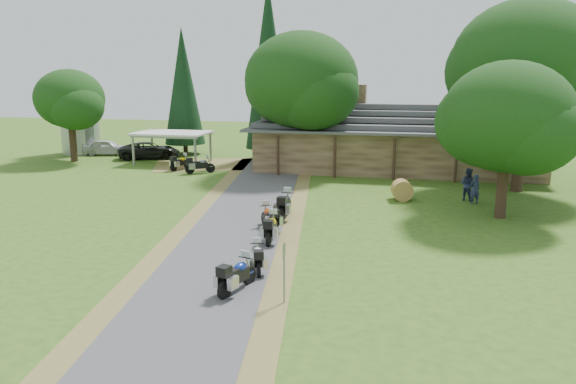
% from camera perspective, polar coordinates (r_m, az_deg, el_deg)
% --- Properties ---
extents(ground, '(120.00, 120.00, 0.00)m').
position_cam_1_polar(ground, '(20.87, -7.94, -8.13)').
color(ground, '#335919').
rests_on(ground, ground).
extents(driveway, '(51.95, 51.95, 0.00)m').
position_cam_1_polar(driveway, '(24.61, -5.86, -4.90)').
color(driveway, '#444446').
rests_on(driveway, ground).
extents(lodge, '(21.40, 9.40, 4.90)m').
position_cam_1_polar(lodge, '(42.62, 10.95, 5.57)').
color(lodge, brown).
rests_on(lodge, ground).
extents(silo, '(3.62, 3.62, 6.71)m').
position_cam_1_polar(silo, '(53.26, -20.45, 7.30)').
color(silo, gray).
rests_on(silo, ground).
extents(carport, '(5.77, 3.88, 2.48)m').
position_cam_1_polar(carport, '(45.64, -11.64, 4.44)').
color(carport, silver).
rests_on(carport, ground).
extents(car_white_sedan, '(3.21, 5.50, 1.72)m').
position_cam_1_polar(car_white_sedan, '(51.67, -17.93, 4.56)').
color(car_white_sedan, silver).
rests_on(car_white_sedan, ground).
extents(car_dark_suv, '(4.32, 5.93, 2.09)m').
position_cam_1_polar(car_dark_suv, '(48.44, -13.94, 4.54)').
color(car_dark_suv, black).
rests_on(car_dark_suv, ground).
extents(motorcycle_row_a, '(1.12, 1.93, 1.26)m').
position_cam_1_polar(motorcycle_row_a, '(18.89, -5.19, -8.25)').
color(motorcycle_row_a, navy).
rests_on(motorcycle_row_a, ground).
extents(motorcycle_row_b, '(1.02, 1.74, 1.13)m').
position_cam_1_polar(motorcycle_row_b, '(20.68, -3.08, -6.56)').
color(motorcycle_row_b, '#B5B9BE').
rests_on(motorcycle_row_b, ground).
extents(motorcycle_row_c, '(0.77, 1.93, 1.29)m').
position_cam_1_polar(motorcycle_row_c, '(24.17, -1.71, -3.57)').
color(motorcycle_row_c, '#CDAE00').
rests_on(motorcycle_row_c, ground).
extents(motorcycle_row_d, '(1.51, 1.87, 1.26)m').
position_cam_1_polar(motorcycle_row_d, '(25.98, -1.88, -2.48)').
color(motorcycle_row_d, '#C64014').
rests_on(motorcycle_row_d, ground).
extents(motorcycle_row_e, '(0.71, 2.09, 1.42)m').
position_cam_1_polar(motorcycle_row_e, '(27.99, -0.29, -1.22)').
color(motorcycle_row_e, black).
rests_on(motorcycle_row_e, ground).
extents(motorcycle_carport_a, '(1.23, 1.86, 1.22)m').
position_cam_1_polar(motorcycle_carport_a, '(42.46, -10.87, 3.04)').
color(motorcycle_carport_a, '#D2B301').
rests_on(motorcycle_carport_a, ground).
extents(motorcycle_carport_b, '(1.93, 1.62, 1.31)m').
position_cam_1_polar(motorcycle_carport_b, '(40.76, -8.93, 2.81)').
color(motorcycle_carport_b, slate).
rests_on(motorcycle_carport_b, ground).
extents(person_a, '(0.67, 0.60, 1.95)m').
position_cam_1_polar(person_a, '(32.52, 18.47, 0.51)').
color(person_a, navy).
rests_on(person_a, ground).
extents(person_b, '(0.76, 0.72, 2.18)m').
position_cam_1_polar(person_b, '(33.25, 17.81, 1.01)').
color(person_b, navy).
rests_on(person_b, ground).
extents(hay_bale, '(1.32, 1.24, 1.16)m').
position_cam_1_polar(hay_bale, '(32.54, 11.50, 0.20)').
color(hay_bale, olive).
rests_on(hay_bale, ground).
extents(sign_post, '(0.36, 0.06, 2.01)m').
position_cam_1_polar(sign_post, '(17.77, -0.40, -8.26)').
color(sign_post, gray).
rests_on(sign_post, ground).
extents(oak_lodge_left, '(8.01, 8.01, 10.61)m').
position_cam_1_polar(oak_lodge_left, '(40.25, 1.37, 9.49)').
color(oak_lodge_left, black).
rests_on(oak_lodge_left, ground).
extents(oak_lodge_right, '(8.80, 8.80, 12.32)m').
position_cam_1_polar(oak_lodge_right, '(36.46, 22.95, 9.61)').
color(oak_lodge_right, black).
rests_on(oak_lodge_right, ground).
extents(oak_driveway, '(6.35, 6.35, 8.13)m').
position_cam_1_polar(oak_driveway, '(29.43, 21.29, 5.24)').
color(oak_driveway, black).
rests_on(oak_driveway, ground).
extents(oak_silo, '(5.48, 5.48, 8.14)m').
position_cam_1_polar(oak_silo, '(48.58, -21.23, 7.69)').
color(oak_silo, black).
rests_on(oak_silo, ground).
extents(cedar_near, '(3.81, 3.81, 14.39)m').
position_cam_1_polar(cedar_near, '(46.11, -2.00, 12.18)').
color(cedar_near, black).
rests_on(cedar_near, ground).
extents(cedar_far, '(3.50, 3.50, 10.92)m').
position_cam_1_polar(cedar_far, '(50.23, -10.58, 10.01)').
color(cedar_far, black).
rests_on(cedar_far, ground).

